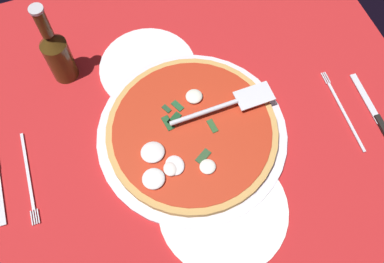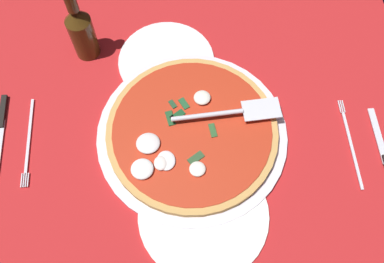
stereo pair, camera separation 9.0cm
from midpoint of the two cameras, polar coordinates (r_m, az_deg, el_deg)
name	(u,v)px [view 2 (the right image)]	position (r cm, az deg, el deg)	size (l,w,h in cm)	color
ground_plane	(189,147)	(91.28, 2.36, -2.40)	(106.48, 106.48, 0.80)	#B31F20
checker_pattern	(189,146)	(90.87, 2.37, -2.29)	(106.48, 106.48, 0.10)	silver
pizza_pan	(192,135)	(91.22, 2.80, -0.74)	(40.50, 40.50, 1.31)	silver
dinner_plate_left	(203,215)	(85.77, 4.57, -11.30)	(25.75, 25.75, 1.00)	white
dinner_plate_right	(166,61)	(100.71, -0.89, 9.11)	(22.27, 22.27, 1.00)	white
pizza	(191,132)	(89.61, 2.71, -0.39)	(36.16, 36.16, 3.28)	tan
pizza_server	(231,112)	(89.52, 8.04, 2.23)	(4.92, 23.03, 1.00)	silver
place_setting_near	(367,150)	(99.13, 24.74, -2.50)	(21.49, 14.78, 1.40)	white
place_setting_far	(14,136)	(97.32, -20.20, -0.83)	(22.03, 14.54, 1.40)	silver
beer_bottle	(81,29)	(98.20, -12.05, 12.91)	(5.69, 5.69, 22.13)	#463010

